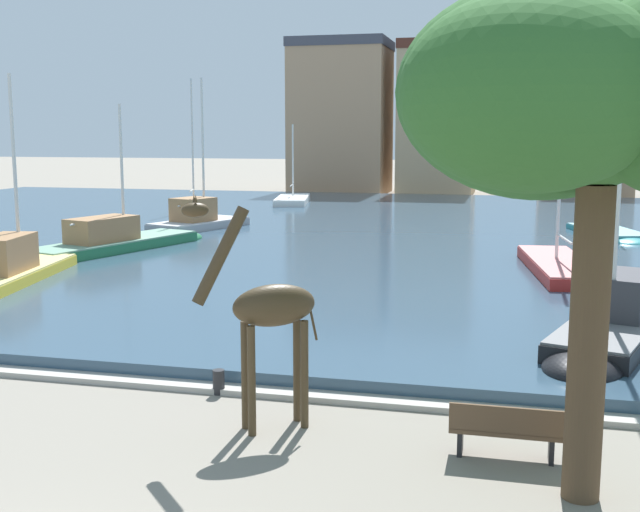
{
  "coord_description": "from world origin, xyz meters",
  "views": [
    {
      "loc": [
        5.25,
        -6.16,
        5.22
      ],
      "look_at": [
        0.62,
        12.72,
        2.2
      ],
      "focal_mm": 44.5,
      "sensor_mm": 36.0,
      "label": 1
    }
  ],
  "objects_px": {
    "shade_tree": "(599,94)",
    "mooring_bollard": "(219,382)",
    "sailboat_grey": "(204,223)",
    "sailboat_yellow": "(20,271)",
    "sailboat_green": "(124,244)",
    "sailboat_white": "(293,201)",
    "sailboat_orange": "(194,208)",
    "giraffe_statue": "(267,310)",
    "sailboat_black": "(611,331)",
    "sailboat_teal": "(612,237)",
    "park_bench": "(506,430)",
    "sailboat_red": "(555,267)"
  },
  "relations": [
    {
      "from": "shade_tree",
      "to": "mooring_bollard",
      "type": "relative_size",
      "value": 14.91
    },
    {
      "from": "sailboat_grey",
      "to": "sailboat_yellow",
      "type": "height_order",
      "value": "sailboat_grey"
    },
    {
      "from": "sailboat_yellow",
      "to": "shade_tree",
      "type": "bearing_deg",
      "value": -33.97
    },
    {
      "from": "sailboat_grey",
      "to": "sailboat_green",
      "type": "height_order",
      "value": "sailboat_grey"
    },
    {
      "from": "sailboat_white",
      "to": "sailboat_orange",
      "type": "distance_m",
      "value": 8.45
    },
    {
      "from": "giraffe_statue",
      "to": "sailboat_orange",
      "type": "height_order",
      "value": "sailboat_orange"
    },
    {
      "from": "sailboat_black",
      "to": "sailboat_white",
      "type": "distance_m",
      "value": 39.1
    },
    {
      "from": "sailboat_black",
      "to": "mooring_bollard",
      "type": "relative_size",
      "value": 16.67
    },
    {
      "from": "sailboat_black",
      "to": "mooring_bollard",
      "type": "bearing_deg",
      "value": -149.14
    },
    {
      "from": "sailboat_teal",
      "to": "park_bench",
      "type": "distance_m",
      "value": 27.48
    },
    {
      "from": "mooring_bollard",
      "to": "sailboat_green",
      "type": "bearing_deg",
      "value": 123.14
    },
    {
      "from": "sailboat_red",
      "to": "mooring_bollard",
      "type": "distance_m",
      "value": 16.65
    },
    {
      "from": "sailboat_teal",
      "to": "mooring_bollard",
      "type": "xyz_separation_m",
      "value": [
        -10.28,
        -25.15,
        -0.1
      ]
    },
    {
      "from": "sailboat_teal",
      "to": "sailboat_orange",
      "type": "height_order",
      "value": "sailboat_orange"
    },
    {
      "from": "sailboat_orange",
      "to": "park_bench",
      "type": "bearing_deg",
      "value": -60.14
    },
    {
      "from": "park_bench",
      "to": "giraffe_statue",
      "type": "bearing_deg",
      "value": 175.06
    },
    {
      "from": "giraffe_statue",
      "to": "sailboat_white",
      "type": "bearing_deg",
      "value": 105.09
    },
    {
      "from": "sailboat_yellow",
      "to": "sailboat_teal",
      "type": "relative_size",
      "value": 1.21
    },
    {
      "from": "park_bench",
      "to": "sailboat_orange",
      "type": "bearing_deg",
      "value": 119.86
    },
    {
      "from": "sailboat_orange",
      "to": "park_bench",
      "type": "xyz_separation_m",
      "value": [
        19.82,
        -34.53,
        0.03
      ]
    },
    {
      "from": "shade_tree",
      "to": "park_bench",
      "type": "height_order",
      "value": "shade_tree"
    },
    {
      "from": "giraffe_statue",
      "to": "mooring_bollard",
      "type": "xyz_separation_m",
      "value": [
        -1.55,
        1.58,
        -1.91
      ]
    },
    {
      "from": "sailboat_grey",
      "to": "sailboat_green",
      "type": "distance_m",
      "value": 7.89
    },
    {
      "from": "sailboat_grey",
      "to": "mooring_bollard",
      "type": "distance_m",
      "value": 25.7
    },
    {
      "from": "sailboat_black",
      "to": "sailboat_red",
      "type": "distance_m",
      "value": 10.28
    },
    {
      "from": "sailboat_red",
      "to": "park_bench",
      "type": "bearing_deg",
      "value": -95.14
    },
    {
      "from": "giraffe_statue",
      "to": "shade_tree",
      "type": "xyz_separation_m",
      "value": [
        5.18,
        -1.36,
        3.58
      ]
    },
    {
      "from": "sailboat_green",
      "to": "sailboat_orange",
      "type": "bearing_deg",
      "value": 102.84
    },
    {
      "from": "sailboat_teal",
      "to": "shade_tree",
      "type": "height_order",
      "value": "shade_tree"
    },
    {
      "from": "sailboat_yellow",
      "to": "sailboat_teal",
      "type": "height_order",
      "value": "sailboat_yellow"
    },
    {
      "from": "giraffe_statue",
      "to": "park_bench",
      "type": "height_order",
      "value": "giraffe_statue"
    },
    {
      "from": "sailboat_grey",
      "to": "shade_tree",
      "type": "relative_size",
      "value": 1.07
    },
    {
      "from": "sailboat_yellow",
      "to": "mooring_bollard",
      "type": "relative_size",
      "value": 16.18
    },
    {
      "from": "sailboat_teal",
      "to": "sailboat_green",
      "type": "height_order",
      "value": "sailboat_teal"
    },
    {
      "from": "sailboat_grey",
      "to": "park_bench",
      "type": "distance_m",
      "value": 30.01
    },
    {
      "from": "shade_tree",
      "to": "mooring_bollard",
      "type": "height_order",
      "value": "shade_tree"
    },
    {
      "from": "sailboat_white",
      "to": "sailboat_red",
      "type": "xyz_separation_m",
      "value": [
        16.77,
        -24.68,
        0.02
      ]
    },
    {
      "from": "sailboat_white",
      "to": "shade_tree",
      "type": "distance_m",
      "value": 45.96
    },
    {
      "from": "park_bench",
      "to": "sailboat_black",
      "type": "bearing_deg",
      "value": 70.92
    },
    {
      "from": "sailboat_black",
      "to": "park_bench",
      "type": "distance_m",
      "value": 7.11
    },
    {
      "from": "sailboat_grey",
      "to": "shade_tree",
      "type": "bearing_deg",
      "value": -58.0
    },
    {
      "from": "sailboat_orange",
      "to": "shade_tree",
      "type": "bearing_deg",
      "value": -59.55
    },
    {
      "from": "sailboat_orange",
      "to": "shade_tree",
      "type": "relative_size",
      "value": 1.15
    },
    {
      "from": "sailboat_green",
      "to": "shade_tree",
      "type": "bearing_deg",
      "value": -47.71
    },
    {
      "from": "sailboat_red",
      "to": "sailboat_orange",
      "type": "height_order",
      "value": "sailboat_orange"
    },
    {
      "from": "sailboat_orange",
      "to": "sailboat_yellow",
      "type": "bearing_deg",
      "value": -81.17
    },
    {
      "from": "giraffe_statue",
      "to": "park_bench",
      "type": "xyz_separation_m",
      "value": [
        4.12,
        -0.36,
        -1.67
      ]
    },
    {
      "from": "sailboat_green",
      "to": "park_bench",
      "type": "xyz_separation_m",
      "value": [
        16.0,
        -17.77,
        -0.1
      ]
    },
    {
      "from": "sailboat_white",
      "to": "park_bench",
      "type": "bearing_deg",
      "value": -69.89
    },
    {
      "from": "sailboat_orange",
      "to": "sailboat_black",
      "type": "bearing_deg",
      "value": -51.47
    }
  ]
}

